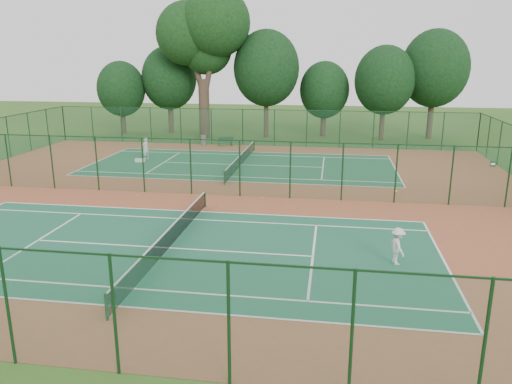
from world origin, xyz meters
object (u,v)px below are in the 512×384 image
Objects in this scene: player_near at (398,246)px; bench at (226,141)px; trash_bin at (204,140)px; kit_bag at (140,160)px; big_tree at (204,33)px; player_far at (146,148)px.

bench is (-12.91, 26.40, -0.32)m from player_near.
player_near is 30.53m from trash_bin.
kit_bag is (-3.14, -8.48, -0.36)m from trash_bin.
bench is at bearing -3.71° from trash_bin.
big_tree is (2.14, 13.46, 10.47)m from kit_bag.
player_far reaches higher than player_near.
player_near is 36.73m from big_tree.
player_far reaches higher than kit_bag.
trash_bin is at bearing 11.31° from player_near.
player_far is at bearing 25.09° from player_near.
player_near is at bearing -62.94° from big_tree.
player_far is at bearing -112.30° from trash_bin.
big_tree reaches higher than trash_bin.
kit_bag is at bearing -110.33° from trash_bin.
trash_bin is 1.29× the size of kit_bag.
bench is at bearing 164.33° from player_far.
kit_bag is at bearing 14.14° from player_far.
big_tree is (-16.10, 31.52, 9.82)m from player_near.
trash_bin is 0.65× the size of bench.
trash_bin is 11.32m from big_tree.
big_tree is (2.02, 12.36, 9.68)m from player_far.
player_near is at bearing -56.44° from kit_bag.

